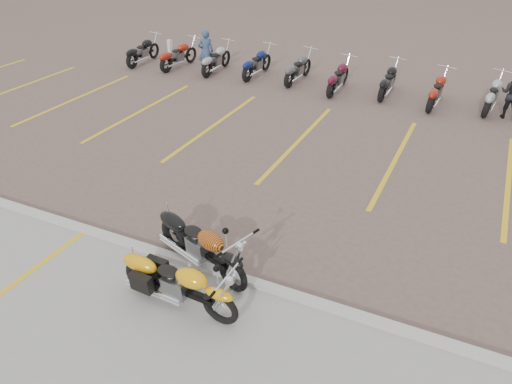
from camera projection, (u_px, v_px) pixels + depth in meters
ground at (231, 210)px, 10.85m from camera, size 100.00×100.00×0.00m
concrete_apron at (88, 358)px, 7.35m from camera, size 60.00×5.00×0.01m
curb at (181, 260)px, 9.26m from camera, size 60.00×0.18×0.12m
parking_stripes at (298, 141)px, 13.96m from camera, size 38.00×5.50×0.01m
yellow_cruiser at (177, 284)px, 8.08m from camera, size 2.22×0.35×0.91m
flame_cruiser at (200, 246)px, 8.94m from camera, size 2.24×0.92×0.96m
person_a at (206, 52)px, 19.02m from camera, size 0.72×0.69×1.66m
bollard at (170, 52)px, 20.21m from camera, size 0.18×0.18×1.00m
bg_bike_row at (386, 81)px, 16.86m from camera, size 20.57×2.04×1.10m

